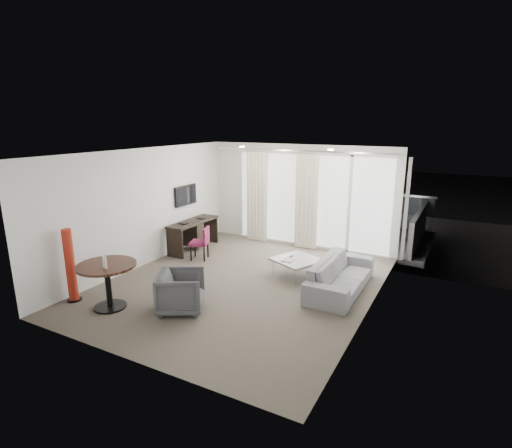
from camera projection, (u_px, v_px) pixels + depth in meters
The scene contains 28 objects.
floor at pixel (242, 284), 7.99m from camera, with size 5.00×6.00×0.00m, color #544D42.
ceiling at pixel (241, 152), 7.34m from camera, with size 5.00×6.00×0.00m, color white.
wall_left at pixel (143, 208), 8.81m from camera, with size 0.00×6.00×2.60m, color silver.
wall_right at pixel (373, 238), 6.53m from camera, with size 0.00×6.00×2.60m, color silver.
wall_front at pixel (124, 271), 5.10m from camera, with size 5.00×0.00×2.60m, color silver.
window_panel at pixel (311, 201), 10.10m from camera, with size 4.00×0.02×2.38m, color white, non-canonical shape.
window_frame at pixel (310, 201), 10.09m from camera, with size 4.10×0.06×2.44m, color white, non-canonical shape.
curtain_left at pixel (257, 197), 10.62m from camera, with size 0.60×0.20×2.38m, color beige, non-canonical shape.
curtain_right at pixel (306, 202), 9.99m from camera, with size 0.60×0.20×2.38m, color beige, non-canonical shape.
curtain_track at pixel (299, 151), 9.79m from camera, with size 4.80×0.04×0.04m, color #B2B2B7, non-canonical shape.
downlight_a at pixel (242, 147), 9.12m from camera, with size 0.12×0.12×0.02m, color #FFE0B2.
downlight_b at pixel (331, 150), 8.16m from camera, with size 0.12×0.12×0.02m, color #FFE0B2.
desk at pixel (194, 235), 10.05m from camera, with size 0.49×1.57×0.73m, color black, non-canonical shape.
tv at pixel (186, 195), 10.01m from camera, with size 0.05×0.80×0.50m, color black, non-canonical shape.
desk_chair at pixel (199, 243), 9.33m from camera, with size 0.42×0.40×0.78m, color maroon, non-canonical shape.
round_table at pixel (108, 286), 6.88m from camera, with size 1.00×1.00×0.80m, color #331A10, non-canonical shape.
menu_card at pixel (106, 273), 6.62m from camera, with size 0.12×0.02×0.21m, color white, non-canonical shape.
red_lamp at pixel (70, 266), 7.10m from camera, with size 0.27×0.27×1.34m, color maroon.
tub_armchair at pixel (181, 292), 6.79m from camera, with size 0.74×0.77×0.70m, color #3E3E42.
coffee_table at pixel (297, 268), 8.33m from camera, with size 0.85×0.85×0.38m, color gray, non-canonical shape.
remote at pixel (291, 258), 8.40m from camera, with size 0.05×0.15×0.02m, color black, non-canonical shape.
magazine at pixel (288, 261), 8.22m from camera, with size 0.23×0.29×0.02m, color gray, non-canonical shape.
sofa at pixel (341, 275), 7.62m from camera, with size 2.09×0.82×0.61m, color slate.
terrace_slab at pixel (327, 234), 11.71m from camera, with size 5.60×3.00×0.12m, color #4D4D50.
rattan_chair_a at pixel (341, 223), 11.06m from camera, with size 0.58×0.58×0.84m, color #472E23, non-canonical shape.
rattan_chair_b at pixel (379, 228), 10.57m from camera, with size 0.56×0.56×0.82m, color #472E23, non-canonical shape.
rattan_table at pixel (361, 235), 10.55m from camera, with size 0.44×0.44×0.44m, color #472E23, non-canonical shape.
balustrade at pixel (343, 206), 12.81m from camera, with size 5.50×0.06×1.05m, color #B2B2B7, non-canonical shape.
Camera 1 is at (3.75, -6.43, 3.17)m, focal length 28.00 mm.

